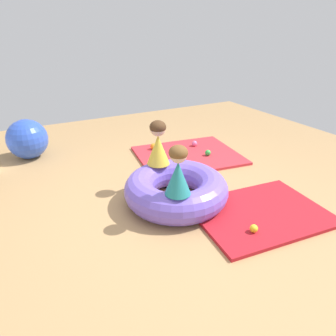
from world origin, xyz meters
The scene contains 13 objects.
ground_plane centered at (0.00, 0.00, 0.00)m, with size 8.00×8.00×0.00m, color tan.
gym_mat_far_left centered at (0.96, 1.19, 0.02)m, with size 1.55×1.26×0.04m, color red.
gym_mat_far_right centered at (0.82, -0.57, 0.02)m, with size 1.41×1.03×0.04m, color #B21923.
inflatable_cushion centered at (0.13, 0.09, 0.17)m, with size 1.20×1.20×0.35m, color #7056D1.
child_in_yellow centered at (0.10, 0.48, 0.61)m, with size 0.39×0.39×0.54m.
child_in_teal centered at (-0.05, -0.26, 0.60)m, with size 0.32×0.32×0.52m.
play_ball_pink centered at (1.24, 1.44, 0.09)m, with size 0.09×0.09×0.09m, color pink.
play_ball_teal centered at (0.36, 0.92, 0.07)m, with size 0.06×0.06×0.06m, color teal.
play_ball_orange centered at (0.57, 1.64, 0.09)m, with size 0.10×0.10×0.10m, color orange.
play_ball_green centered at (1.21, 1.00, 0.09)m, with size 0.09×0.09×0.09m, color green.
play_ball_yellow centered at (0.50, -0.81, 0.08)m, with size 0.08×0.08×0.08m, color yellow.
play_ball_red centered at (0.72, 1.01, 0.08)m, with size 0.07×0.07×0.07m, color red.
exercise_ball_large centered at (-1.25, 2.31, 0.30)m, with size 0.61×0.61×0.61m, color blue.
Camera 1 is at (-1.35, -2.54, 1.87)m, focal length 31.97 mm.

